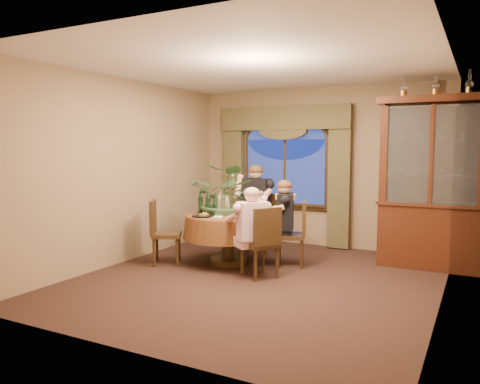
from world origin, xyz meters
The scene contains 37 objects.
floor centered at (0.00, 0.00, 0.00)m, with size 5.00×5.00×0.00m, color black.
wall_back centered at (0.00, 2.50, 1.40)m, with size 4.50×4.50×0.00m, color #897051.
wall_right centered at (2.25, 0.00, 1.40)m, with size 5.00×5.00×0.00m, color #897051.
ceiling centered at (0.00, 0.00, 2.80)m, with size 5.00×5.00×0.00m, color white.
window centered at (-0.60, 2.43, 1.30)m, with size 1.62×0.10×1.32m, color navy, non-canonical shape.
arched_transom centered at (-0.60, 2.43, 2.08)m, with size 1.60×0.06×0.44m, color navy, non-canonical shape.
drapery_left centered at (-1.63, 2.38, 1.18)m, with size 0.38×0.14×2.32m, color #444023.
drapery_right centered at (0.43, 2.38, 1.18)m, with size 0.38×0.14×2.32m, color #444023.
swag_valance centered at (-0.60, 2.35, 2.28)m, with size 2.45×0.16×0.42m, color #444023, non-canonical shape.
dining_table centered at (-0.77, 0.59, 0.38)m, with size 1.36×1.36×0.75m, color maroon.
china_cabinet centered at (1.96, 1.75, 1.24)m, with size 1.53×0.60×2.48m, color #35180F.
oil_lamp_left centered at (1.53, 1.75, 2.65)m, with size 0.11×0.11×0.34m, color #A5722D, non-canonical shape.
oil_lamp_center centered at (1.96, 1.75, 2.65)m, with size 0.11×0.11×0.34m, color #A5722D, non-canonical shape.
oil_lamp_right centered at (2.39, 1.75, 2.65)m, with size 0.11×0.11×0.34m, color #A5722D, non-canonical shape.
chair_right centered at (-0.03, 0.13, 0.48)m, with size 0.42×0.42×0.96m, color black.
chair_back_right centered at (0.12, 0.89, 0.48)m, with size 0.42×0.42×0.96m, color black.
chair_back centered at (-0.66, 1.57, 0.48)m, with size 0.42×0.42×0.96m, color black.
chair_front_left centered at (-1.57, 0.12, 0.48)m, with size 0.42×0.42×0.96m, color black.
person_pink centered at (-0.08, 0.02, 0.62)m, with size 0.44×0.41×1.24m, color beige, non-canonical shape.
person_back centered at (-0.75, 1.53, 0.74)m, with size 0.53×0.48×1.47m, color black, non-canonical shape.
person_scarf centered at (0.05, 0.87, 0.64)m, with size 0.46×0.42×1.29m, color black, non-canonical shape.
stoneware_vase centered at (-0.86, 0.67, 0.89)m, with size 0.15×0.15×0.27m, color #95785B, non-canonical shape.
centerpiece_plant centered at (-0.86, 0.69, 1.39)m, with size 1.02×1.13×0.88m, color #345130.
olive_bowl centered at (-0.74, 0.53, 0.77)m, with size 0.14×0.14×0.04m, color #42512B.
cheese_platter centered at (-0.98, 0.23, 0.76)m, with size 0.33×0.33×0.02m, color black.
wine_bottle_0 centered at (-1.22, 0.52, 0.92)m, with size 0.07×0.07×0.33m, color black.
wine_bottle_1 centered at (-1.19, 0.69, 0.92)m, with size 0.07×0.07×0.33m, color tan.
wine_bottle_2 centered at (-1.01, 0.73, 0.92)m, with size 0.07×0.07×0.33m, color black.
wine_bottle_3 centered at (-0.97, 0.67, 0.92)m, with size 0.07×0.07×0.33m, color tan.
wine_bottle_4 centered at (-0.96, 0.54, 0.92)m, with size 0.07×0.07×0.33m, color black.
wine_bottle_5 centered at (-1.10, 0.56, 0.92)m, with size 0.07×0.07×0.33m, color black.
tasting_paper_0 centered at (-0.52, 0.37, 0.75)m, with size 0.21×0.30×0.00m, color white.
tasting_paper_1 centered at (-0.49, 0.83, 0.75)m, with size 0.21×0.30×0.00m, color white.
tasting_paper_2 centered at (-0.84, 0.33, 0.75)m, with size 0.21×0.30×0.00m, color white.
wine_glass_person_pink centered at (-0.42, 0.30, 0.84)m, with size 0.07×0.07×0.18m, color silver, non-canonical shape.
wine_glass_person_back centered at (-0.76, 1.04, 0.84)m, with size 0.07×0.07×0.18m, color silver, non-canonical shape.
wine_glass_person_scarf centered at (-0.34, 0.74, 0.84)m, with size 0.07×0.07×0.18m, color silver, non-canonical shape.
Camera 1 is at (2.62, -5.51, 1.77)m, focal length 35.00 mm.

